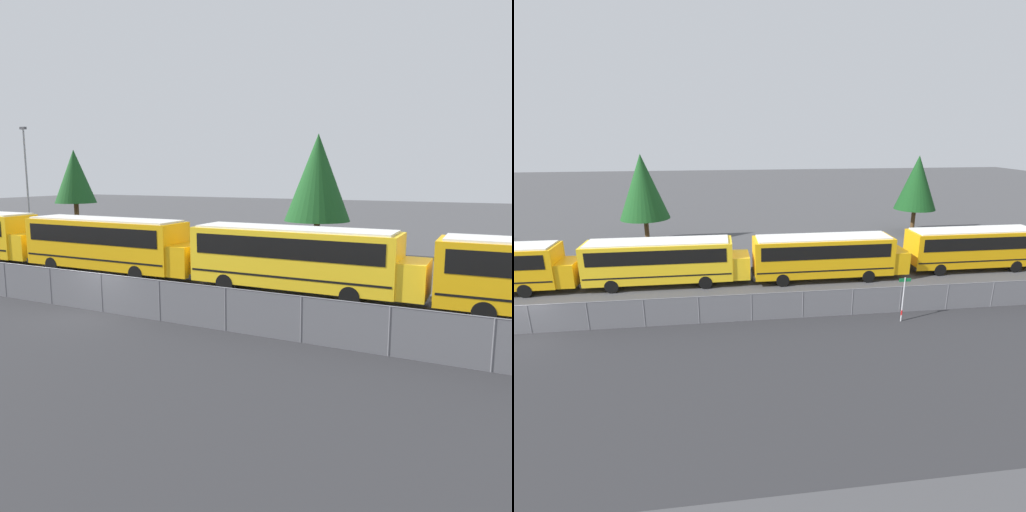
% 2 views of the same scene
% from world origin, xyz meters
% --- Properties ---
extents(ground_plane, '(200.00, 200.00, 0.00)m').
position_xyz_m(ground_plane, '(0.00, 0.00, 0.00)').
color(ground_plane, '#424244').
extents(fence, '(110.03, 0.07, 1.70)m').
position_xyz_m(fence, '(0.00, -0.00, 0.87)').
color(fence, '#9EA0A5').
rests_on(fence, ground_plane).
extents(school_bus_3, '(11.68, 2.59, 3.33)m').
position_xyz_m(school_bus_3, '(-5.53, 6.58, 1.96)').
color(school_bus_3, '#EDA80F').
rests_on(school_bus_3, ground_plane).
extents(school_bus_4, '(11.68, 2.59, 3.33)m').
position_xyz_m(school_bus_4, '(6.45, 6.64, 1.96)').
color(school_bus_4, yellow).
rests_on(school_bus_4, ground_plane).
extents(light_pole, '(0.60, 0.24, 9.86)m').
position_xyz_m(light_pole, '(-21.48, 14.33, 5.32)').
color(light_pole, gray).
rests_on(light_pole, ground_plane).
extents(tree_0, '(4.74, 4.74, 8.75)m').
position_xyz_m(tree_0, '(3.38, 18.30, 5.65)').
color(tree_0, '#51381E').
rests_on(tree_0, ground_plane).
extents(tree_2, '(3.78, 3.78, 8.18)m').
position_xyz_m(tree_2, '(-20.65, 18.95, 5.69)').
color(tree_2, '#51381E').
rests_on(tree_2, ground_plane).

